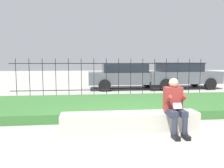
% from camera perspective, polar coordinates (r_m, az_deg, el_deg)
% --- Properties ---
extents(ground_plane, '(60.00, 60.00, 0.00)m').
position_cam_1_polar(ground_plane, '(5.21, 6.15, -12.05)').
color(ground_plane, '#9E9B93').
extents(stone_bench, '(3.17, 0.48, 0.44)m').
position_cam_1_polar(stone_bench, '(5.13, 4.81, -10.08)').
color(stone_bench, '#B7B2A3').
rests_on(stone_bench, ground_plane).
extents(person_seated_reader, '(0.42, 0.73, 1.24)m').
position_cam_1_polar(person_seated_reader, '(5.04, 16.04, -5.04)').
color(person_seated_reader, black).
rests_on(person_seated_reader, ground_plane).
extents(grass_berm, '(10.68, 3.28, 0.25)m').
position_cam_1_polar(grass_berm, '(7.41, 2.20, -5.52)').
color(grass_berm, '#33662D').
rests_on(grass_berm, ground_plane).
extents(iron_fence, '(8.68, 0.03, 1.70)m').
position_cam_1_polar(iron_fence, '(9.60, 0.12, 1.78)').
color(iron_fence, black).
rests_on(iron_fence, ground_plane).
extents(car_parked_center, '(4.41, 1.93, 1.44)m').
position_cam_1_polar(car_parked_center, '(12.38, 3.87, 2.21)').
color(car_parked_center, '#4C5156').
rests_on(car_parked_center, ground_plane).
extents(car_parked_right, '(4.29, 2.00, 1.50)m').
position_cam_1_polar(car_parked_right, '(13.26, 17.54, 2.31)').
color(car_parked_right, '#4C5156').
rests_on(car_parked_right, ground_plane).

